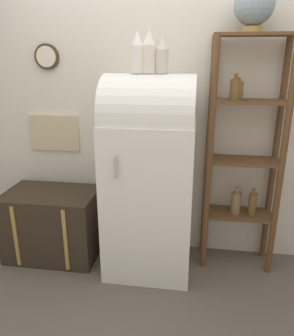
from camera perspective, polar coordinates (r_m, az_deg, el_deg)
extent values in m
plane|color=#60564C|center=(2.76, -0.31, -19.02)|extent=(12.00, 12.00, 0.00)
cube|color=silver|center=(2.77, 1.49, 11.68)|extent=(7.00, 0.05, 2.70)
cylinder|color=#382D1E|center=(2.96, -17.04, 18.05)|extent=(0.20, 0.03, 0.20)
cylinder|color=beige|center=(2.95, -17.19, 18.04)|extent=(0.17, 0.01, 0.17)
cube|color=#C6B793|center=(3.03, -15.83, 5.93)|extent=(0.45, 0.02, 0.32)
cube|color=white|center=(2.64, 0.45, -5.13)|extent=(0.68, 0.63, 1.24)
cylinder|color=white|center=(2.45, 0.49, 9.17)|extent=(0.66, 0.60, 0.60)
cylinder|color=#B7B7BC|center=(2.24, -5.44, 0.17)|extent=(0.02, 0.02, 0.16)
cube|color=#33281E|center=(3.04, -16.02, -9.32)|extent=(0.78, 0.49, 0.60)
cube|color=#AD8942|center=(2.94, -21.92, -11.03)|extent=(0.03, 0.01, 0.54)
cube|color=#AD8942|center=(2.76, -14.01, -12.19)|extent=(0.03, 0.01, 0.54)
cylinder|color=brown|center=(2.55, 10.77, 0.94)|extent=(0.05, 0.05, 1.85)
cylinder|color=brown|center=(2.63, 22.41, 0.37)|extent=(0.05, 0.05, 1.85)
cylinder|color=brown|center=(2.77, 10.62, 2.39)|extent=(0.05, 0.05, 1.85)
cylinder|color=brown|center=(2.85, 21.37, 1.82)|extent=(0.05, 0.05, 1.85)
cube|color=brown|center=(2.86, 15.50, -7.67)|extent=(0.56, 0.26, 0.02)
cube|color=brown|center=(2.69, 16.34, 1.21)|extent=(0.56, 0.26, 0.02)
cube|color=brown|center=(2.59, 17.28, 11.00)|extent=(0.56, 0.26, 0.02)
cube|color=brown|center=(2.58, 18.33, 21.21)|extent=(0.56, 0.26, 0.02)
cylinder|color=brown|center=(2.81, 17.86, -6.02)|extent=(0.07, 0.07, 0.19)
cylinder|color=brown|center=(2.77, 18.10, -3.83)|extent=(0.03, 0.03, 0.05)
cylinder|color=brown|center=(2.57, 15.31, 12.82)|extent=(0.10, 0.10, 0.13)
cylinder|color=brown|center=(2.57, 15.47, 14.64)|extent=(0.04, 0.04, 0.03)
cylinder|color=#7F6647|center=(2.80, 15.21, -5.88)|extent=(0.08, 0.08, 0.18)
cylinder|color=#7F6647|center=(2.76, 15.41, -3.71)|extent=(0.03, 0.03, 0.05)
cylinder|color=brown|center=(2.54, 15.08, 13.03)|extent=(0.08, 0.08, 0.15)
cylinder|color=brown|center=(2.54, 15.27, 15.17)|extent=(0.03, 0.03, 0.04)
cylinder|color=#AD8942|center=(2.56, 17.80, 21.97)|extent=(0.14, 0.14, 0.04)
sphere|color=#7F939E|center=(2.57, 18.18, 25.45)|extent=(0.27, 0.27, 0.27)
cylinder|color=white|center=(2.42, -1.70, 18.35)|extent=(0.09, 0.09, 0.19)
cone|color=white|center=(2.42, -1.73, 21.74)|extent=(0.08, 0.08, 0.10)
cylinder|color=silver|center=(2.42, 0.36, 18.39)|extent=(0.11, 0.11, 0.19)
cone|color=silver|center=(2.43, 0.36, 21.83)|extent=(0.09, 0.09, 0.10)
cylinder|color=beige|center=(2.40, 2.65, 18.03)|extent=(0.09, 0.09, 0.16)
cone|color=beige|center=(2.40, 2.70, 20.99)|extent=(0.08, 0.08, 0.09)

